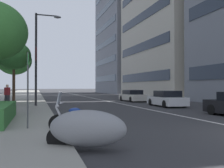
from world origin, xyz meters
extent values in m
cube|color=gray|center=(30.00, 11.39, 0.07)|extent=(160.00, 8.68, 0.15)
cube|color=silver|center=(35.00, 0.00, 0.00)|extent=(110.00, 0.16, 0.01)
ellipsoid|color=gray|center=(0.23, 6.69, 0.59)|extent=(1.67, 2.21, 0.97)
cylinder|color=black|center=(0.61, 7.43, 0.30)|extent=(0.38, 0.58, 0.60)
cylinder|color=black|center=(3.09, 7.22, 0.33)|extent=(0.32, 0.67, 0.66)
cylinder|color=silver|center=(3.09, 7.22, 0.33)|extent=(0.23, 0.36, 0.33)
cylinder|color=black|center=(2.59, 5.70, 0.33)|extent=(0.32, 0.67, 0.66)
cylinder|color=silver|center=(2.59, 5.70, 0.33)|extent=(0.23, 0.36, 0.33)
cube|color=silver|center=(2.84, 6.46, 0.32)|extent=(0.36, 0.44, 0.28)
cube|color=black|center=(2.78, 6.29, 0.73)|extent=(0.41, 0.68, 0.10)
ellipsoid|color=navy|center=(2.89, 6.62, 0.79)|extent=(0.37, 0.51, 0.24)
cylinder|color=silver|center=(3.00, 7.17, 0.64)|extent=(0.14, 0.31, 0.64)
cylinder|color=silver|center=(3.13, 7.12, 0.64)|extent=(0.14, 0.31, 0.64)
cylinder|color=silver|center=(3.04, 7.07, 1.09)|extent=(0.58, 0.22, 0.04)
sphere|color=silver|center=(3.09, 7.24, 0.97)|extent=(0.14, 0.14, 0.14)
cube|color=#B2BCC6|center=(3.07, 7.16, 1.27)|extent=(0.46, 0.25, 0.44)
cylinder|color=silver|center=(2.89, 6.15, 0.20)|extent=(0.30, 0.68, 0.16)
cylinder|color=black|center=(6.10, -2.07, 0.31)|extent=(0.63, 0.25, 0.62)
cube|color=silver|center=(12.57, -2.73, 0.49)|extent=(4.28, 2.06, 0.67)
cube|color=black|center=(12.42, -2.72, 1.08)|extent=(2.01, 1.80, 0.53)
cylinder|color=black|center=(13.99, -1.94, 0.31)|extent=(0.63, 0.25, 0.62)
cylinder|color=black|center=(13.91, -3.64, 0.31)|extent=(0.63, 0.25, 0.62)
cylinder|color=black|center=(11.22, -1.81, 0.31)|extent=(0.63, 0.25, 0.62)
cylinder|color=black|center=(11.14, -3.52, 0.31)|extent=(0.63, 0.25, 0.62)
cube|color=beige|center=(20.19, -2.67, 0.48)|extent=(4.62, 1.82, 0.67)
cube|color=black|center=(20.24, -2.67, 1.07)|extent=(2.46, 1.66, 0.50)
cylinder|color=black|center=(21.70, -1.85, 0.31)|extent=(0.62, 0.23, 0.62)
cylinder|color=black|center=(21.71, -3.46, 0.31)|extent=(0.62, 0.23, 0.62)
cylinder|color=black|center=(18.66, -1.88, 0.31)|extent=(0.62, 0.23, 0.62)
cylinder|color=black|center=(18.68, -3.50, 0.31)|extent=(0.62, 0.23, 0.62)
cylinder|color=#47494C|center=(3.47, 8.28, 1.55)|extent=(0.06, 0.06, 2.80)
cube|color=#1E8C33|center=(3.47, 8.26, 2.70)|extent=(0.32, 0.02, 0.40)
cylinder|color=#232326|center=(14.83, 8.03, 3.95)|extent=(0.18, 0.18, 7.59)
cylinder|color=#232326|center=(14.83, 7.17, 7.64)|extent=(0.10, 1.72, 0.10)
ellipsoid|color=slate|center=(14.83, 6.31, 7.56)|extent=(0.44, 0.60, 0.20)
cube|color=#B21E23|center=(14.48, 8.03, 4.32)|extent=(0.56, 0.03, 1.10)
cube|color=#B21E23|center=(15.18, 8.03, 4.32)|extent=(0.56, 0.03, 1.10)
cylinder|color=#473323|center=(16.19, 9.84, 1.72)|extent=(0.22, 0.22, 3.14)
ellipsoid|color=#2D6B2D|center=(16.19, 9.84, 4.36)|extent=(2.84, 2.84, 2.42)
cylinder|color=#473323|center=(23.00, 10.35, 1.68)|extent=(0.22, 0.22, 3.06)
ellipsoid|color=#2D6B2D|center=(23.00, 10.35, 4.62)|extent=(3.74, 3.74, 3.18)
cube|color=#2D2D33|center=(14.88, 10.20, 0.59)|extent=(0.39, 0.40, 0.88)
cube|color=maroon|center=(14.88, 10.20, 1.33)|extent=(0.46, 0.47, 0.61)
sphere|color=beige|center=(14.88, 10.20, 1.76)|extent=(0.24, 0.24, 0.24)
cube|color=#232D3D|center=(31.92, -9.01, 3.32)|extent=(18.62, 0.08, 1.50)
cube|color=#232D3D|center=(31.92, -9.01, 8.43)|extent=(18.62, 0.08, 1.50)
cube|color=#232D3D|center=(31.92, -9.01, 13.53)|extent=(18.62, 0.08, 1.50)
cube|color=slate|center=(55.31, -17.24, 23.84)|extent=(20.90, 16.39, 47.68)
cube|color=#384756|center=(55.31, -9.01, 3.81)|extent=(18.81, 0.08, 1.50)
cube|color=#384756|center=(55.31, -9.01, 8.37)|extent=(18.81, 0.08, 1.50)
cube|color=#384756|center=(55.31, -9.01, 12.93)|extent=(18.81, 0.08, 1.50)
cube|color=#384756|center=(55.31, -9.01, 17.48)|extent=(18.81, 0.08, 1.50)
cube|color=#384756|center=(55.31, -9.01, 22.04)|extent=(18.81, 0.08, 1.50)
camera|label=1|loc=(-6.03, 7.96, 1.68)|focal=39.01mm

